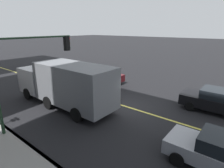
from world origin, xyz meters
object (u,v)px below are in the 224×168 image
at_px(car_black, 218,101).
at_px(car_maroon, 103,75).
at_px(traffic_light_mast, 30,62).
at_px(truck_gray, 65,83).
at_px(car_silver, 221,153).

bearing_deg(car_black, car_maroon, -2.70).
bearing_deg(car_black, traffic_light_mast, 45.25).
relative_size(car_black, truck_gray, 0.54).
height_order(car_silver, traffic_light_mast, traffic_light_mast).
bearing_deg(car_black, car_silver, 100.69).
relative_size(truck_gray, traffic_light_mast, 1.62).
height_order(car_silver, truck_gray, truck_gray).
bearing_deg(truck_gray, car_black, -147.84).
bearing_deg(traffic_light_mast, car_black, -134.75).
bearing_deg(car_maroon, traffic_light_mast, 105.63).
distance_m(car_black, traffic_light_mast, 11.88).
relative_size(car_black, car_maroon, 1.11).
height_order(car_maroon, car_silver, car_maroon).
bearing_deg(truck_gray, traffic_light_mast, 103.96).
xyz_separation_m(car_black, car_silver, (-1.09, 5.79, -0.02)).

